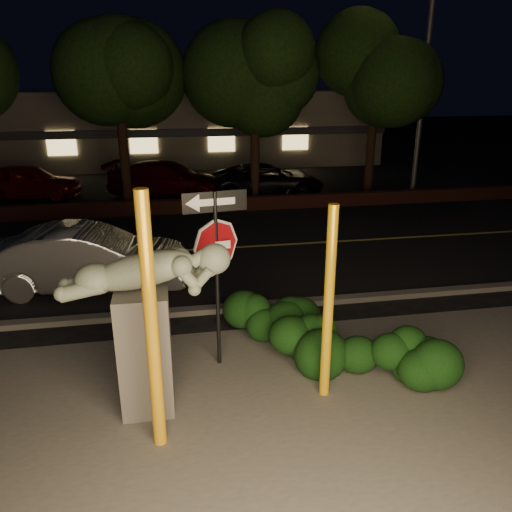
{
  "coord_description": "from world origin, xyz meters",
  "views": [
    {
      "loc": [
        -0.99,
        -6.59,
        4.63
      ],
      "look_at": [
        0.54,
        1.78,
        1.6
      ],
      "focal_mm": 35.0,
      "sensor_mm": 36.0,
      "label": 1
    }
  ],
  "objects_px": {
    "parked_car_darkred": "(168,179)",
    "signpost": "(216,246)",
    "streetlight": "(423,43)",
    "silver_sedan": "(88,259)",
    "yellow_pole_left": "(152,327)",
    "parked_car_dark": "(267,180)",
    "yellow_pole_right": "(328,306)",
    "sculpture": "(145,313)",
    "parked_car_red": "(28,182)"
  },
  "relations": [
    {
      "from": "yellow_pole_left",
      "to": "signpost",
      "type": "relative_size",
      "value": 1.15
    },
    {
      "from": "silver_sedan",
      "to": "parked_car_darkred",
      "type": "xyz_separation_m",
      "value": [
        1.96,
        9.42,
        -0.02
      ]
    },
    {
      "from": "parked_car_red",
      "to": "parked_car_darkred",
      "type": "height_order",
      "value": "parked_car_darkred"
    },
    {
      "from": "signpost",
      "to": "sculpture",
      "type": "height_order",
      "value": "signpost"
    },
    {
      "from": "yellow_pole_right",
      "to": "silver_sedan",
      "type": "relative_size",
      "value": 0.68
    },
    {
      "from": "streetlight",
      "to": "sculpture",
      "type": "bearing_deg",
      "value": -132.09
    },
    {
      "from": "streetlight",
      "to": "silver_sedan",
      "type": "height_order",
      "value": "streetlight"
    },
    {
      "from": "yellow_pole_right",
      "to": "parked_car_dark",
      "type": "bearing_deg",
      "value": 82.08
    },
    {
      "from": "parked_car_red",
      "to": "parked_car_dark",
      "type": "height_order",
      "value": "parked_car_red"
    },
    {
      "from": "yellow_pole_right",
      "to": "streetlight",
      "type": "bearing_deg",
      "value": 58.98
    },
    {
      "from": "yellow_pole_right",
      "to": "streetlight",
      "type": "relative_size",
      "value": 0.31
    },
    {
      "from": "silver_sedan",
      "to": "parked_car_dark",
      "type": "xyz_separation_m",
      "value": [
        6.03,
        8.96,
        -0.08
      ]
    },
    {
      "from": "parked_car_red",
      "to": "yellow_pole_right",
      "type": "bearing_deg",
      "value": -145.12
    },
    {
      "from": "yellow_pole_left",
      "to": "streetlight",
      "type": "distance_m",
      "value": 17.69
    },
    {
      "from": "sculpture",
      "to": "parked_car_darkred",
      "type": "bearing_deg",
      "value": 88.62
    },
    {
      "from": "yellow_pole_left",
      "to": "streetlight",
      "type": "height_order",
      "value": "streetlight"
    },
    {
      "from": "yellow_pole_left",
      "to": "parked_car_darkred",
      "type": "height_order",
      "value": "yellow_pole_left"
    },
    {
      "from": "parked_car_red",
      "to": "signpost",
      "type": "bearing_deg",
      "value": -148.14
    },
    {
      "from": "parked_car_red",
      "to": "parked_car_dark",
      "type": "distance_m",
      "value": 9.73
    },
    {
      "from": "yellow_pole_left",
      "to": "parked_car_dark",
      "type": "xyz_separation_m",
      "value": [
        4.44,
        14.6,
        -1.08
      ]
    },
    {
      "from": "yellow_pole_left",
      "to": "silver_sedan",
      "type": "bearing_deg",
      "value": 105.72
    },
    {
      "from": "sculpture",
      "to": "streetlight",
      "type": "bearing_deg",
      "value": 51.55
    },
    {
      "from": "parked_car_darkred",
      "to": "parked_car_dark",
      "type": "distance_m",
      "value": 4.09
    },
    {
      "from": "yellow_pole_left",
      "to": "sculpture",
      "type": "xyz_separation_m",
      "value": [
        -0.11,
        0.81,
        -0.19
      ]
    },
    {
      "from": "streetlight",
      "to": "parked_car_dark",
      "type": "relative_size",
      "value": 2.12
    },
    {
      "from": "silver_sedan",
      "to": "parked_car_dark",
      "type": "bearing_deg",
      "value": -29.21
    },
    {
      "from": "parked_car_darkred",
      "to": "signpost",
      "type": "bearing_deg",
      "value": -161.72
    },
    {
      "from": "signpost",
      "to": "streetlight",
      "type": "relative_size",
      "value": 0.3
    },
    {
      "from": "signpost",
      "to": "parked_car_red",
      "type": "relative_size",
      "value": 0.74
    },
    {
      "from": "yellow_pole_left",
      "to": "yellow_pole_right",
      "type": "relative_size",
      "value": 1.15
    },
    {
      "from": "parked_car_dark",
      "to": "parked_car_darkred",
      "type": "bearing_deg",
      "value": 85.62
    },
    {
      "from": "streetlight",
      "to": "parked_car_red",
      "type": "xyz_separation_m",
      "value": [
        -15.58,
        2.01,
        -5.22
      ]
    },
    {
      "from": "yellow_pole_right",
      "to": "signpost",
      "type": "xyz_separation_m",
      "value": [
        -1.5,
        1.17,
        0.63
      ]
    },
    {
      "from": "streetlight",
      "to": "parked_car_red",
      "type": "height_order",
      "value": "streetlight"
    },
    {
      "from": "signpost",
      "to": "sculpture",
      "type": "xyz_separation_m",
      "value": [
        -1.11,
        -1.02,
        -0.59
      ]
    },
    {
      "from": "yellow_pole_right",
      "to": "streetlight",
      "type": "height_order",
      "value": "streetlight"
    },
    {
      "from": "sculpture",
      "to": "parked_car_red",
      "type": "xyz_separation_m",
      "value": [
        -5.11,
        14.92,
        -0.86
      ]
    },
    {
      "from": "yellow_pole_right",
      "to": "silver_sedan",
      "type": "bearing_deg",
      "value": 129.41
    },
    {
      "from": "parked_car_red",
      "to": "silver_sedan",
      "type": "bearing_deg",
      "value": -152.45
    },
    {
      "from": "signpost",
      "to": "silver_sedan",
      "type": "bearing_deg",
      "value": 115.53
    },
    {
      "from": "streetlight",
      "to": "silver_sedan",
      "type": "distance_m",
      "value": 15.32
    },
    {
      "from": "parked_car_red",
      "to": "parked_car_darkred",
      "type": "bearing_deg",
      "value": -89.13
    },
    {
      "from": "signpost",
      "to": "parked_car_dark",
      "type": "xyz_separation_m",
      "value": [
        3.44,
        12.77,
        -1.49
      ]
    },
    {
      "from": "silver_sedan",
      "to": "parked_car_red",
      "type": "distance_m",
      "value": 10.73
    },
    {
      "from": "yellow_pole_right",
      "to": "sculpture",
      "type": "height_order",
      "value": "yellow_pole_right"
    },
    {
      "from": "sculpture",
      "to": "parked_car_red",
      "type": "distance_m",
      "value": 15.8
    },
    {
      "from": "parked_car_darkred",
      "to": "parked_car_dark",
      "type": "xyz_separation_m",
      "value": [
        4.06,
        -0.46,
        -0.07
      ]
    },
    {
      "from": "sculpture",
      "to": "parked_car_red",
      "type": "bearing_deg",
      "value": 109.48
    },
    {
      "from": "signpost",
      "to": "yellow_pole_left",
      "type": "bearing_deg",
      "value": -127.39
    },
    {
      "from": "silver_sedan",
      "to": "parked_car_red",
      "type": "xyz_separation_m",
      "value": [
        -3.63,
        10.1,
        -0.04
      ]
    }
  ]
}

